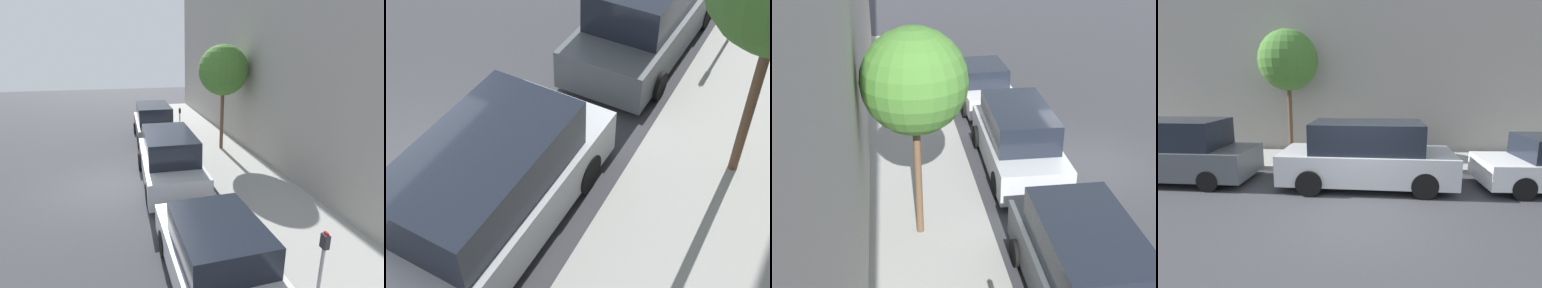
# 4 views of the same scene
# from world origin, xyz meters

# --- Properties ---
(ground_plane) EXTENTS (60.00, 60.00, 0.00)m
(ground_plane) POSITION_xyz_m (0.00, 0.00, 0.00)
(ground_plane) COLOR #38383D
(sidewalk) EXTENTS (2.85, 32.00, 0.15)m
(sidewalk) POSITION_xyz_m (4.92, 0.00, 0.07)
(sidewalk) COLOR #9E9E99
(sidewalk) RESTS_ON ground_plane
(parked_sedan_nearest) EXTENTS (1.92, 4.55, 1.54)m
(parked_sedan_nearest) POSITION_xyz_m (2.16, -5.57, 0.73)
(parked_sedan_nearest) COLOR silver
(parked_sedan_nearest) RESTS_ON ground_plane
(parked_minivan_second) EXTENTS (2.03, 4.95, 1.90)m
(parked_minivan_second) POSITION_xyz_m (2.12, -0.15, 0.92)
(parked_minivan_second) COLOR #B7BABF
(parked_minivan_second) RESTS_ON ground_plane
(parked_minivan_third) EXTENTS (2.02, 4.94, 1.90)m
(parked_minivan_third) POSITION_xyz_m (2.29, 5.76, 0.92)
(parked_minivan_third) COLOR #4C5156
(parked_minivan_third) RESTS_ON ground_plane
(parking_meter_near) EXTENTS (0.11, 0.15, 1.36)m
(parking_meter_near) POSITION_xyz_m (3.95, -6.24, 0.99)
(parking_meter_near) COLOR #ADADB2
(parking_meter_near) RESTS_ON sidewalk
(parking_meter_far) EXTENTS (0.11, 0.15, 1.35)m
(parking_meter_far) POSITION_xyz_m (3.95, 6.75, 0.98)
(parking_meter_far) COLOR #ADADB2
(parking_meter_far) RESTS_ON sidewalk
(street_tree) EXTENTS (2.25, 2.25, 4.79)m
(street_tree) POSITION_xyz_m (5.17, 2.86, 3.80)
(street_tree) COLOR brown
(street_tree) RESTS_ON sidewalk
(fire_hydrant) EXTENTS (0.20, 0.20, 0.69)m
(fire_hydrant) POSITION_xyz_m (3.85, 9.03, 0.49)
(fire_hydrant) COLOR gold
(fire_hydrant) RESTS_ON sidewalk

